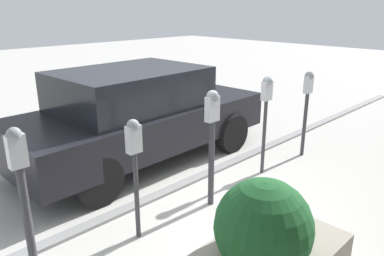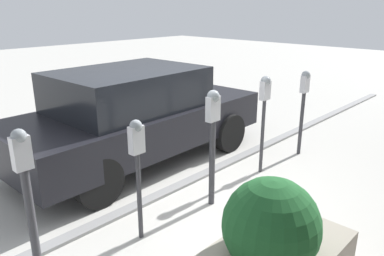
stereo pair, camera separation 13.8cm
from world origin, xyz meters
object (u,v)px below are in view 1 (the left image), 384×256
at_px(parking_meter_nearest, 23,194).
at_px(parking_meter_farthest, 307,97).
at_px(parking_meter_fourth, 266,102).
at_px(parked_car_front, 138,114).
at_px(parking_meter_second, 134,153).
at_px(parking_meter_middle, 212,130).

distance_m(parking_meter_nearest, parking_meter_farthest, 4.63).
bearing_deg(parking_meter_farthest, parking_meter_nearest, 179.22).
height_order(parking_meter_fourth, parked_car_front, parked_car_front).
bearing_deg(parking_meter_second, parking_meter_middle, -4.23).
bearing_deg(parking_meter_second, parking_meter_fourth, 0.12).
distance_m(parking_meter_second, parked_car_front, 2.23).
relative_size(parking_meter_middle, parking_meter_fourth, 1.01).
distance_m(parking_meter_middle, parking_meter_fourth, 1.28).
height_order(parking_meter_fourth, parking_meter_farthest, parking_meter_fourth).
xyz_separation_m(parking_meter_nearest, parking_meter_fourth, (3.54, 0.00, 0.15)).
xyz_separation_m(parking_meter_second, parking_meter_fourth, (2.38, 0.00, 0.12)).
height_order(parking_meter_second, parking_meter_farthest, parking_meter_farthest).
relative_size(parking_meter_nearest, parking_meter_second, 1.13).
bearing_deg(parking_meter_farthest, parked_car_front, 139.25).
bearing_deg(parked_car_front, parking_meter_second, -129.13).
bearing_deg(parking_meter_second, parking_meter_farthest, -1.05).
xyz_separation_m(parking_meter_farthest, parked_car_front, (-2.12, 1.83, -0.23)).
relative_size(parking_meter_second, parking_meter_farthest, 0.94).
height_order(parking_meter_second, parked_car_front, parked_car_front).
height_order(parking_meter_second, parking_meter_fourth, parking_meter_fourth).
relative_size(parking_meter_fourth, parked_car_front, 0.34).
distance_m(parking_meter_fourth, parked_car_front, 2.06).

